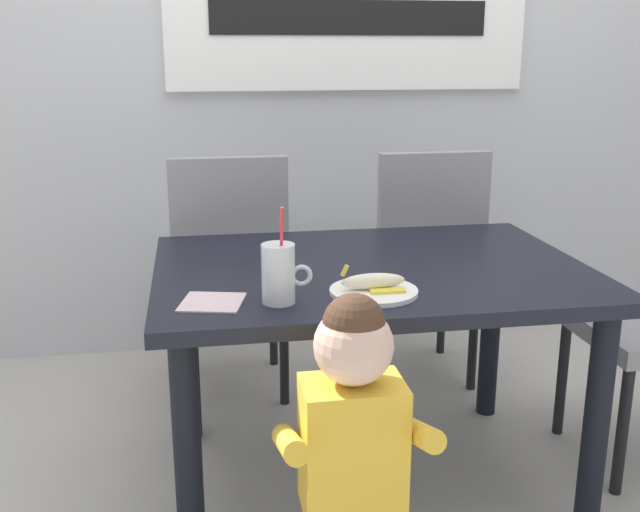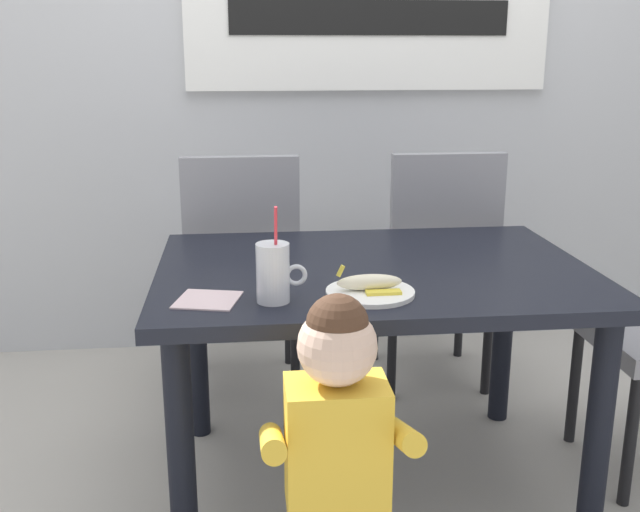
# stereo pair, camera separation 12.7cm
# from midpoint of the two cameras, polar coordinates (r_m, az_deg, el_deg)

# --- Properties ---
(ground_plane) EXTENTS (24.00, 24.00, 0.00)m
(ground_plane) POSITION_cam_midpoint_polar(r_m,az_deg,el_deg) (2.48, 2.08, -16.69)
(ground_plane) COLOR #B7B2A8
(back_wall) EXTENTS (6.40, 0.17, 2.90)m
(back_wall) POSITION_cam_midpoint_polar(r_m,az_deg,el_deg) (3.35, -2.24, 17.72)
(back_wall) COLOR silver
(back_wall) RESTS_ON ground
(dining_table) EXTENTS (1.25, 0.90, 0.71)m
(dining_table) POSITION_cam_midpoint_polar(r_m,az_deg,el_deg) (2.21, 2.23, -3.20)
(dining_table) COLOR black
(dining_table) RESTS_ON ground
(dining_chair_left) EXTENTS (0.44, 0.44, 0.96)m
(dining_chair_left) POSITION_cam_midpoint_polar(r_m,az_deg,el_deg) (2.84, -8.21, -0.59)
(dining_chair_left) COLOR gray
(dining_chair_left) RESTS_ON ground
(dining_chair_right) EXTENTS (0.44, 0.44, 0.96)m
(dining_chair_right) POSITION_cam_midpoint_polar(r_m,az_deg,el_deg) (2.95, 6.61, 0.11)
(dining_chair_right) COLOR gray
(dining_chair_right) RESTS_ON ground
(toddler_standing) EXTENTS (0.33, 0.24, 0.84)m
(toddler_standing) POSITION_cam_midpoint_polar(r_m,az_deg,el_deg) (1.65, 0.25, -13.32)
(toddler_standing) COLOR #3F4760
(toddler_standing) RESTS_ON ground
(milk_cup) EXTENTS (0.13, 0.08, 0.25)m
(milk_cup) POSITION_cam_midpoint_polar(r_m,az_deg,el_deg) (1.85, -5.12, -1.62)
(milk_cup) COLOR silver
(milk_cup) RESTS_ON dining_table
(snack_plate) EXTENTS (0.23, 0.23, 0.01)m
(snack_plate) POSITION_cam_midpoint_polar(r_m,az_deg,el_deg) (1.93, 2.25, -2.74)
(snack_plate) COLOR white
(snack_plate) RESTS_ON dining_table
(peeled_banana) EXTENTS (0.17, 0.11, 0.07)m
(peeled_banana) POSITION_cam_midpoint_polar(r_m,az_deg,el_deg) (1.92, 2.26, -2.00)
(peeled_banana) COLOR #F4EAC6
(peeled_banana) RESTS_ON snack_plate
(paper_napkin) EXTENTS (0.18, 0.18, 0.00)m
(paper_napkin) POSITION_cam_midpoint_polar(r_m,az_deg,el_deg) (1.89, -10.16, -3.51)
(paper_napkin) COLOR silver
(paper_napkin) RESTS_ON dining_table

